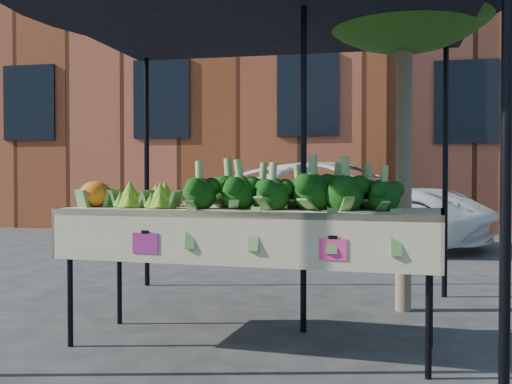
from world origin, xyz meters
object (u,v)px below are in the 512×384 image
object	(u,v)px
table	(250,278)
vehicle	(340,94)
canopy	(257,140)
street_tree	(404,84)

from	to	relation	value
table	vehicle	bearing A→B (deg)	88.78
canopy	vehicle	size ratio (longest dim) A/B	0.65
table	street_tree	size ratio (longest dim) A/B	0.66
vehicle	street_tree	bearing A→B (deg)	-155.10
street_tree	canopy	bearing A→B (deg)	-143.80
table	canopy	bearing A→B (deg)	96.46
table	canopy	world-z (taller)	canopy
table	canopy	size ratio (longest dim) A/B	0.78
canopy	street_tree	xyz separation A→B (m)	(1.06, 0.78, 0.49)
vehicle	table	bearing A→B (deg)	-166.85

